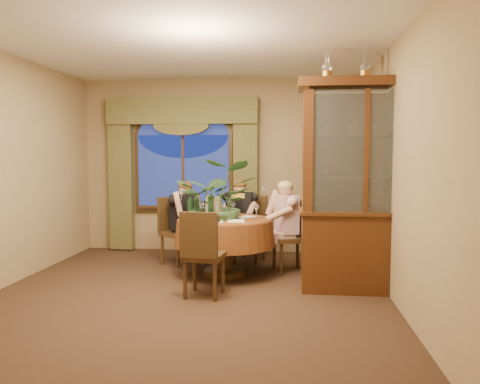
# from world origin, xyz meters

# --- Properties ---
(floor) EXTENTS (5.00, 5.00, 0.00)m
(floor) POSITION_xyz_m (0.00, 0.00, 0.00)
(floor) COLOR black
(floor) RESTS_ON ground
(wall_back) EXTENTS (4.50, 0.00, 4.50)m
(wall_back) POSITION_xyz_m (0.00, 2.50, 1.40)
(wall_back) COLOR olive
(wall_back) RESTS_ON ground
(wall_right) EXTENTS (0.00, 5.00, 5.00)m
(wall_right) POSITION_xyz_m (2.25, 0.00, 1.40)
(wall_right) COLOR olive
(wall_right) RESTS_ON ground
(ceiling) EXTENTS (5.00, 5.00, 0.00)m
(ceiling) POSITION_xyz_m (0.00, 0.00, 2.80)
(ceiling) COLOR white
(ceiling) RESTS_ON wall_back
(window) EXTENTS (1.62, 0.10, 1.32)m
(window) POSITION_xyz_m (-0.60, 2.43, 1.30)
(window) COLOR navy
(window) RESTS_ON wall_back
(arched_transom) EXTENTS (1.60, 0.06, 0.44)m
(arched_transom) POSITION_xyz_m (-0.60, 2.43, 2.08)
(arched_transom) COLOR navy
(arched_transom) RESTS_ON wall_back
(drapery_left) EXTENTS (0.38, 0.14, 2.32)m
(drapery_left) POSITION_xyz_m (-1.63, 2.38, 1.18)
(drapery_left) COLOR #4E4D29
(drapery_left) RESTS_ON floor
(drapery_right) EXTENTS (0.38, 0.14, 2.32)m
(drapery_right) POSITION_xyz_m (0.43, 2.38, 1.18)
(drapery_right) COLOR #4E4D29
(drapery_right) RESTS_ON floor
(swag_valance) EXTENTS (2.45, 0.16, 0.42)m
(swag_valance) POSITION_xyz_m (-0.60, 2.35, 2.28)
(swag_valance) COLOR #4E4D29
(swag_valance) RESTS_ON wall_back
(dining_table) EXTENTS (1.40, 1.40, 0.75)m
(dining_table) POSITION_xyz_m (0.29, 0.92, 0.38)
(dining_table) COLOR maroon
(dining_table) RESTS_ON floor
(china_cabinet) EXTENTS (1.50, 0.59, 2.43)m
(china_cabinet) POSITION_xyz_m (1.97, 0.43, 1.21)
(china_cabinet) COLOR #371A0B
(china_cabinet) RESTS_ON floor
(oil_lamp_left) EXTENTS (0.11, 0.11, 0.34)m
(oil_lamp_left) POSITION_xyz_m (1.54, 0.43, 2.60)
(oil_lamp_left) COLOR #A5722D
(oil_lamp_left) RESTS_ON china_cabinet
(oil_lamp_center) EXTENTS (0.11, 0.11, 0.34)m
(oil_lamp_center) POSITION_xyz_m (1.97, 0.43, 2.60)
(oil_lamp_center) COLOR #A5722D
(oil_lamp_center) RESTS_ON china_cabinet
(oil_lamp_right) EXTENTS (0.11, 0.11, 0.34)m
(oil_lamp_right) POSITION_xyz_m (2.39, 0.43, 2.60)
(oil_lamp_right) COLOR #A5722D
(oil_lamp_right) RESTS_ON china_cabinet
(chair_right) EXTENTS (0.53, 0.53, 0.96)m
(chair_right) POSITION_xyz_m (1.14, 1.20, 0.48)
(chair_right) COLOR black
(chair_right) RESTS_ON floor
(chair_back_right) EXTENTS (0.52, 0.52, 0.96)m
(chair_back_right) POSITION_xyz_m (0.54, 1.76, 0.48)
(chair_back_right) COLOR black
(chair_back_right) RESTS_ON floor
(chair_back) EXTENTS (0.59, 0.59, 0.96)m
(chair_back) POSITION_xyz_m (-0.45, 1.46, 0.48)
(chair_back) COLOR black
(chair_back) RESTS_ON floor
(chair_front_left) EXTENTS (0.47, 0.47, 0.96)m
(chair_front_left) POSITION_xyz_m (0.19, 0.01, 0.48)
(chair_front_left) COLOR black
(chair_front_left) RESTS_ON floor
(person_pink) EXTENTS (0.54, 0.56, 1.24)m
(person_pink) POSITION_xyz_m (1.09, 1.23, 0.62)
(person_pink) COLOR beige
(person_pink) RESTS_ON floor
(person_back) EXTENTS (0.58, 0.59, 1.21)m
(person_back) POSITION_xyz_m (-0.36, 1.47, 0.60)
(person_back) COLOR black
(person_back) RESTS_ON floor
(person_scarf) EXTENTS (0.49, 0.46, 1.22)m
(person_scarf) POSITION_xyz_m (0.40, 1.76, 0.61)
(person_scarf) COLOR black
(person_scarf) RESTS_ON floor
(stoneware_vase) EXTENTS (0.15, 0.15, 0.27)m
(stoneware_vase) POSITION_xyz_m (0.18, 1.06, 0.89)
(stoneware_vase) COLOR #8D775C
(stoneware_vase) RESTS_ON dining_table
(centerpiece_plant) EXTENTS (1.03, 1.15, 0.89)m
(centerpiece_plant) POSITION_xyz_m (0.20, 1.00, 1.40)
(centerpiece_plant) COLOR #335730
(centerpiece_plant) RESTS_ON dining_table
(olive_bowl) EXTENTS (0.15, 0.15, 0.05)m
(olive_bowl) POSITION_xyz_m (0.31, 0.88, 0.77)
(olive_bowl) COLOR #425029
(olive_bowl) RESTS_ON dining_table
(cheese_platter) EXTENTS (0.35, 0.35, 0.02)m
(cheese_platter) POSITION_xyz_m (0.11, 0.59, 0.76)
(cheese_platter) COLOR black
(cheese_platter) RESTS_ON dining_table
(wine_bottle_0) EXTENTS (0.07, 0.07, 0.33)m
(wine_bottle_0) POSITION_xyz_m (-0.07, 0.87, 0.92)
(wine_bottle_0) COLOR black
(wine_bottle_0) RESTS_ON dining_table
(wine_bottle_1) EXTENTS (0.07, 0.07, 0.33)m
(wine_bottle_1) POSITION_xyz_m (0.12, 0.88, 0.92)
(wine_bottle_1) COLOR black
(wine_bottle_1) RESTS_ON dining_table
(wine_bottle_2) EXTENTS (0.07, 0.07, 0.33)m
(wine_bottle_2) POSITION_xyz_m (0.06, 0.99, 0.92)
(wine_bottle_2) COLOR tan
(wine_bottle_2) RESTS_ON dining_table
(wine_bottle_3) EXTENTS (0.07, 0.07, 0.33)m
(wine_bottle_3) POSITION_xyz_m (0.03, 1.12, 0.92)
(wine_bottle_3) COLOR black
(wine_bottle_3) RESTS_ON dining_table
(wine_bottle_4) EXTENTS (0.07, 0.07, 0.33)m
(wine_bottle_4) POSITION_xyz_m (-0.07, 0.99, 0.92)
(wine_bottle_4) COLOR tan
(wine_bottle_4) RESTS_ON dining_table
(wine_bottle_5) EXTENTS (0.07, 0.07, 0.33)m
(wine_bottle_5) POSITION_xyz_m (-0.15, 0.87, 0.92)
(wine_bottle_5) COLOR black
(wine_bottle_5) RESTS_ON dining_table
(tasting_paper_0) EXTENTS (0.25, 0.32, 0.00)m
(tasting_paper_0) POSITION_xyz_m (0.46, 0.71, 0.75)
(tasting_paper_0) COLOR white
(tasting_paper_0) RESTS_ON dining_table
(tasting_paper_1) EXTENTS (0.35, 0.37, 0.00)m
(tasting_paper_1) POSITION_xyz_m (0.54, 1.11, 0.75)
(tasting_paper_1) COLOR white
(tasting_paper_1) RESTS_ON dining_table
(tasting_paper_2) EXTENTS (0.26, 0.33, 0.00)m
(tasting_paper_2) POSITION_xyz_m (0.20, 0.65, 0.75)
(tasting_paper_2) COLOR white
(tasting_paper_2) RESTS_ON dining_table
(wine_glass_person_pink) EXTENTS (0.07, 0.07, 0.18)m
(wine_glass_person_pink) POSITION_xyz_m (0.70, 1.08, 0.84)
(wine_glass_person_pink) COLOR silver
(wine_glass_person_pink) RESTS_ON dining_table
(wine_glass_person_back) EXTENTS (0.07, 0.07, 0.18)m
(wine_glass_person_back) POSITION_xyz_m (-0.04, 1.20, 0.84)
(wine_glass_person_back) COLOR silver
(wine_glass_person_back) RESTS_ON dining_table
(wine_glass_person_scarf) EXTENTS (0.07, 0.07, 0.18)m
(wine_glass_person_scarf) POSITION_xyz_m (0.35, 1.35, 0.84)
(wine_glass_person_scarf) COLOR silver
(wine_glass_person_scarf) RESTS_ON dining_table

